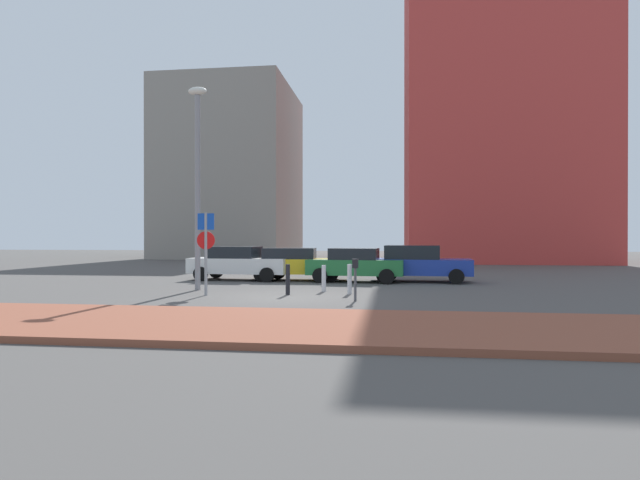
{
  "coord_description": "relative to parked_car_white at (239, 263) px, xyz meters",
  "views": [
    {
      "loc": [
        3.42,
        -16.67,
        1.93
      ],
      "look_at": [
        0.89,
        1.94,
        1.85
      ],
      "focal_mm": 29.28,
      "sensor_mm": 36.0,
      "label": 1
    }
  ],
  "objects": [
    {
      "name": "parked_car_blue",
      "position": [
        8.06,
        0.12,
        0.03
      ],
      "size": [
        4.54,
        2.32,
        1.6
      ],
      "color": "#1E389E",
      "rests_on": "ground"
    },
    {
      "name": "traffic_bollard_far",
      "position": [
        3.43,
        -5.8,
        -0.27
      ],
      "size": [
        0.15,
        0.15,
        1.04
      ],
      "primitive_type": "cylinder",
      "color": "black",
      "rests_on": "ground"
    },
    {
      "name": "building_under_construction",
      "position": [
        -8.81,
        27.32,
        7.54
      ],
      "size": [
        11.94,
        13.59,
        16.67
      ],
      "primitive_type": "cube",
      "color": "gray",
      "rests_on": "ground"
    },
    {
      "name": "ground_plane",
      "position": [
        3.46,
        -6.39,
        -0.79
      ],
      "size": [
        120.0,
        120.0,
        0.0
      ],
      "primitive_type": "plane",
      "color": "#4C4947"
    },
    {
      "name": "sidewalk_brick",
      "position": [
        3.46,
        -12.24,
        -0.72
      ],
      "size": [
        40.0,
        4.39,
        0.14
      ],
      "primitive_type": "cube",
      "color": "brown",
      "rests_on": "ground"
    },
    {
      "name": "building_colorful_midrise",
      "position": [
        15.62,
        22.0,
        13.63
      ],
      "size": [
        14.86,
        13.41,
        28.85
      ],
      "primitive_type": "cube",
      "color": "#BF3833",
      "rests_on": "ground"
    },
    {
      "name": "parked_car_green",
      "position": [
        5.35,
        -0.3,
        -0.02
      ],
      "size": [
        4.28,
        2.23,
        1.48
      ],
      "color": "#237238",
      "rests_on": "ground"
    },
    {
      "name": "traffic_bollard_near",
      "position": [
        5.48,
        -5.26,
        -0.28
      ],
      "size": [
        0.15,
        0.15,
        1.02
      ],
      "primitive_type": "cylinder",
      "color": "#B7B7BC",
      "rests_on": "ground"
    },
    {
      "name": "parking_meter",
      "position": [
        5.81,
        -7.22,
        0.05
      ],
      "size": [
        0.18,
        0.14,
        1.29
      ],
      "color": "#4C4C51",
      "rests_on": "ground"
    },
    {
      "name": "parked_car_yellow",
      "position": [
        2.61,
        0.21,
        -0.02
      ],
      "size": [
        4.61,
        2.2,
        1.47
      ],
      "color": "gold",
      "rests_on": "ground"
    },
    {
      "name": "traffic_bollard_mid",
      "position": [
        4.5,
        -4.55,
        -0.32
      ],
      "size": [
        0.15,
        0.15,
        0.95
      ],
      "primitive_type": "cylinder",
      "color": "#B7B7BC",
      "rests_on": "ground"
    },
    {
      "name": "parked_car_white",
      "position": [
        0.0,
        0.0,
        0.0
      ],
      "size": [
        4.65,
        2.22,
        1.53
      ],
      "color": "white",
      "rests_on": "ground"
    },
    {
      "name": "parking_sign_post",
      "position": [
        0.73,
        -6.28,
        0.95
      ],
      "size": [
        0.6,
        0.11,
        2.78
      ],
      "color": "gray",
      "rests_on": "ground"
    },
    {
      "name": "street_lamp",
      "position": [
        -0.18,
        -4.64,
        3.58
      ],
      "size": [
        0.7,
        0.36,
        7.48
      ],
      "color": "gray",
      "rests_on": "ground"
    }
  ]
}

